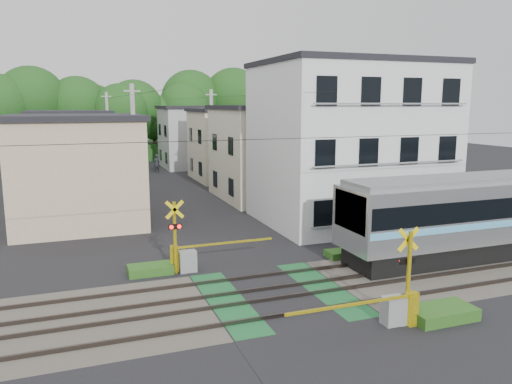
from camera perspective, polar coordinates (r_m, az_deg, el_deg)
name	(u,v)px	position (r m, az deg, el deg)	size (l,w,h in m)	color
ground	(276,294)	(18.68, 2.35, -11.61)	(120.00, 120.00, 0.00)	black
track_bed	(276,293)	(18.66, 2.36, -11.51)	(120.00, 120.00, 0.14)	#47423A
crossing_signal_near	(397,303)	(16.65, 15.83, -12.13)	(4.74, 0.65, 3.09)	yellow
crossing_signal_far	(185,255)	(21.02, -8.10, -7.15)	(4.74, 0.65, 3.09)	yellow
apartment_block	(349,143)	(29.78, 10.59, 5.57)	(10.20, 8.36, 9.30)	white
houses_row	(161,148)	(42.66, -10.81, 4.96)	(22.07, 31.35, 6.80)	#CDB091
tree_hill	(130,114)	(64.85, -14.18, 8.68)	(40.00, 13.17, 11.78)	#1F4B19
catenary	(417,186)	(20.71, 17.91, 0.68)	(60.00, 5.04, 7.00)	#2D2D33
utility_poles	(150,141)	(39.53, -12.01, 5.74)	(7.90, 42.00, 8.00)	#A5A5A0
pedestrian	(157,164)	(51.57, -11.30, 3.21)	(0.68, 0.45, 1.87)	#202328
weed_patches	(321,284)	(19.24, 7.38, -10.44)	(10.25, 8.80, 0.40)	#2D5E1E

